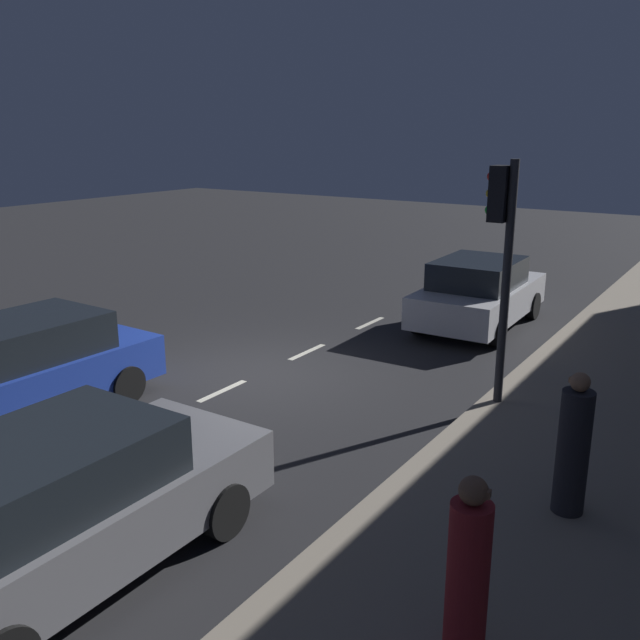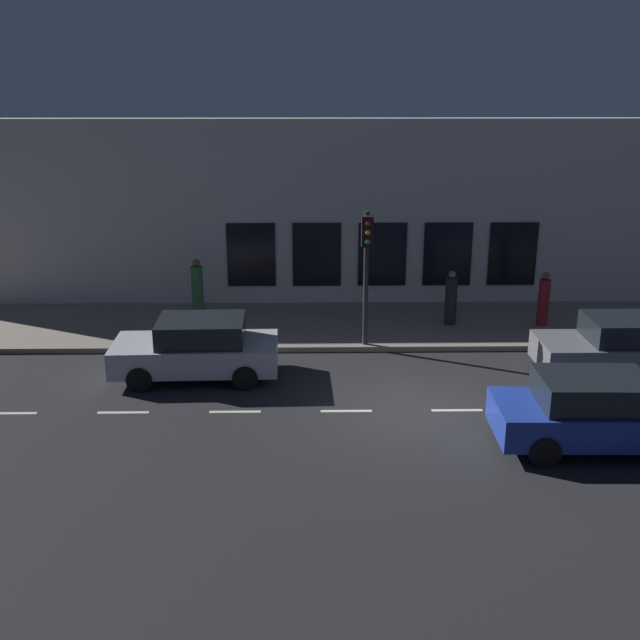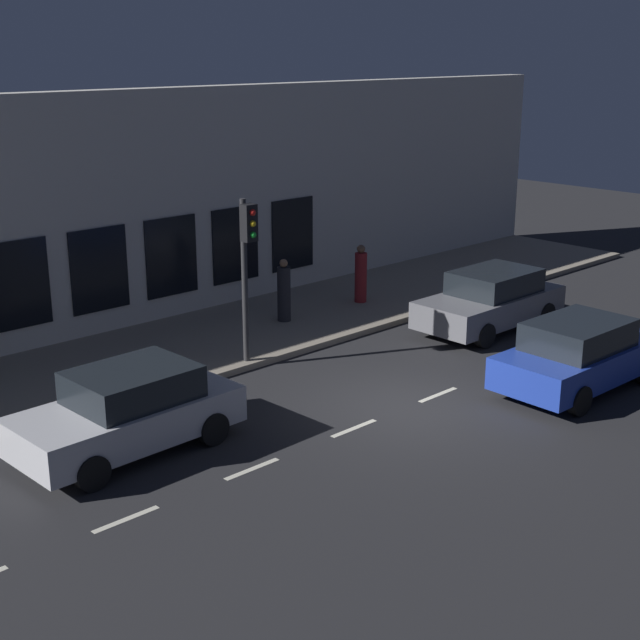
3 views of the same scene
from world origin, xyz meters
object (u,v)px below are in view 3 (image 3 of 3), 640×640
(parked_car_0, at_px, (491,300))
(pedestrian_2, at_px, (361,275))
(traffic_light, at_px, (247,252))
(parked_car_1, at_px, (580,354))
(pedestrian_0, at_px, (284,292))
(parked_car_2, at_px, (128,411))

(parked_car_0, xyz_separation_m, pedestrian_2, (3.85, 0.97, 0.14))
(traffic_light, relative_size, pedestrian_2, 2.29)
(traffic_light, height_order, parked_car_0, traffic_light)
(parked_car_1, relative_size, pedestrian_0, 2.58)
(traffic_light, bearing_deg, parked_car_2, 113.75)
(parked_car_2, bearing_deg, traffic_light, -67.74)
(pedestrian_2, bearing_deg, parked_car_1, -105.03)
(parked_car_1, bearing_deg, traffic_light, -142.50)
(parked_car_0, relative_size, pedestrian_0, 2.58)
(parked_car_1, bearing_deg, parked_car_2, -113.19)
(pedestrian_2, bearing_deg, parked_car_2, -165.69)
(parked_car_2, relative_size, pedestrian_0, 2.51)
(traffic_light, relative_size, parked_car_2, 0.90)
(traffic_light, height_order, parked_car_1, traffic_light)
(parked_car_0, relative_size, pedestrian_2, 2.61)
(parked_car_0, relative_size, parked_car_1, 1.00)
(traffic_light, distance_m, parked_car_2, 5.28)
(pedestrian_2, bearing_deg, parked_car_0, -82.09)
(parked_car_2, height_order, pedestrian_0, pedestrian_0)
(pedestrian_0, bearing_deg, pedestrian_2, -169.64)
(parked_car_2, relative_size, pedestrian_2, 2.54)
(pedestrian_0, relative_size, pedestrian_2, 1.01)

